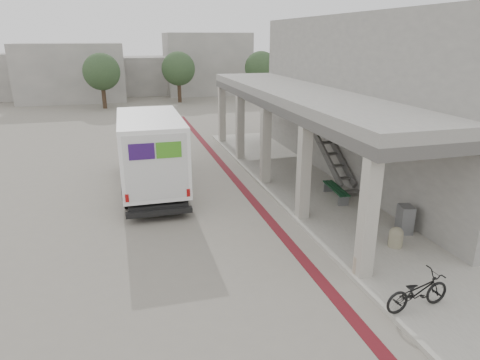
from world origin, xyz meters
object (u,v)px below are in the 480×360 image
object	(u,v)px
fedex_truck	(150,149)
bench	(336,191)
utility_cabinet	(405,219)
bicycle_black	(418,291)

from	to	relation	value
fedex_truck	bench	distance (m)	7.71
utility_cabinet	bicycle_black	world-z (taller)	utility_cabinet
bench	bicycle_black	bearing A→B (deg)	-97.07
fedex_truck	bicycle_black	size ratio (longest dim) A/B	4.45
bench	bicycle_black	xyz separation A→B (m)	(-1.59, -6.96, 0.14)
fedex_truck	bench	world-z (taller)	fedex_truck
fedex_truck	utility_cabinet	bearing A→B (deg)	-41.96
fedex_truck	bench	xyz separation A→B (m)	(6.76, -3.48, -1.28)
fedex_truck	bench	size ratio (longest dim) A/B	4.02
bench	bicycle_black	size ratio (longest dim) A/B	1.11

